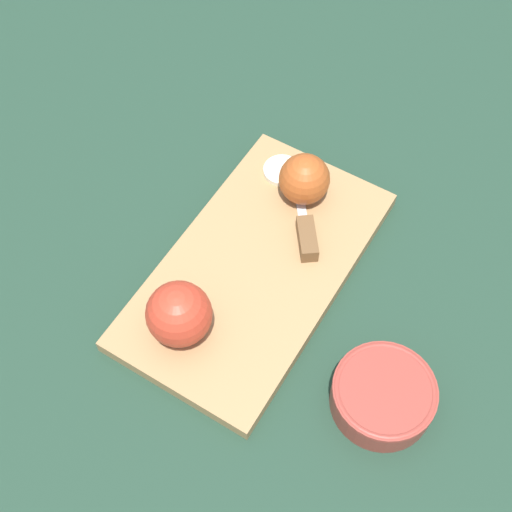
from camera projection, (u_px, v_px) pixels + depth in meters
name	position (u px, v px, depth m)	size (l,w,h in m)	color
ground_plane	(256.00, 273.00, 0.90)	(4.00, 4.00, 0.00)	#1E3828
cutting_board	(256.00, 269.00, 0.89)	(0.40, 0.25, 0.02)	#A37A4C
apple_half_left	(179.00, 314.00, 0.80)	(0.08, 0.08, 0.08)	red
apple_half_right	(304.00, 179.00, 0.91)	(0.07, 0.07, 0.07)	#AD4C1E
knife	(306.00, 234.00, 0.89)	(0.14, 0.09, 0.02)	silver
apple_slice	(282.00, 170.00, 0.96)	(0.05, 0.05, 0.01)	#EFE5C6
bowl	(383.00, 395.00, 0.79)	(0.12, 0.12, 0.04)	#99382D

